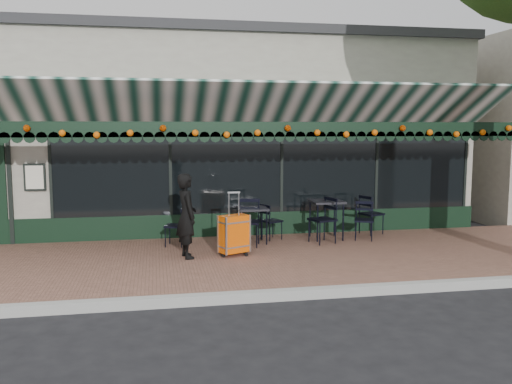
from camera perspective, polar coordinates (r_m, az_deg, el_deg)
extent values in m
plane|color=black|center=(8.03, -0.65, -11.30)|extent=(80.00, 80.00, 0.00)
cube|color=brown|center=(9.91, -2.66, -7.33)|extent=(18.00, 4.00, 0.15)
cube|color=#9E9E99|center=(7.93, -0.55, -10.96)|extent=(18.00, 0.16, 0.15)
cube|color=gray|center=(15.57, -5.77, 5.89)|extent=(12.00, 8.00, 4.50)
cube|color=black|center=(11.80, 1.75, 2.71)|extent=(9.20, 0.04, 2.00)
cube|color=silver|center=(11.74, -22.27, 1.45)|extent=(0.42, 0.04, 0.55)
cube|color=black|center=(10.12, -3.15, 6.61)|extent=(12.00, 0.03, 0.28)
cylinder|color=#DD5007|center=(10.06, -3.10, 6.49)|extent=(11.60, 0.12, 0.12)
imported|color=black|center=(9.82, -7.31, -2.50)|extent=(0.48, 0.62, 1.53)
cube|color=#DF5207|center=(9.95, -2.33, -4.40)|extent=(0.58, 0.47, 0.68)
cube|color=black|center=(10.03, -2.32, -6.51)|extent=(0.58, 0.47, 0.07)
cube|color=silver|center=(9.86, -2.35, -1.26)|extent=(0.22, 0.13, 0.42)
cube|color=black|center=(11.49, 7.44, -0.99)|extent=(0.66, 0.66, 0.04)
cylinder|color=black|center=(11.21, 6.50, -3.29)|extent=(0.03, 0.03, 0.77)
cylinder|color=black|center=(11.38, 9.16, -3.18)|extent=(0.03, 0.03, 0.77)
cylinder|color=black|center=(11.73, 5.71, -2.83)|extent=(0.03, 0.03, 0.77)
cylinder|color=black|center=(11.90, 8.26, -2.73)|extent=(0.03, 0.03, 0.77)
cube|color=black|center=(11.00, -0.37, -1.75)|extent=(0.59, 0.59, 0.04)
cylinder|color=black|center=(10.78, -1.43, -3.89)|extent=(0.03, 0.03, 0.69)
cylinder|color=black|center=(10.87, 1.13, -3.80)|extent=(0.03, 0.03, 0.69)
cylinder|color=black|center=(11.26, -1.83, -3.43)|extent=(0.03, 0.03, 0.69)
cylinder|color=black|center=(11.34, 0.63, -3.35)|extent=(0.03, 0.03, 0.69)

